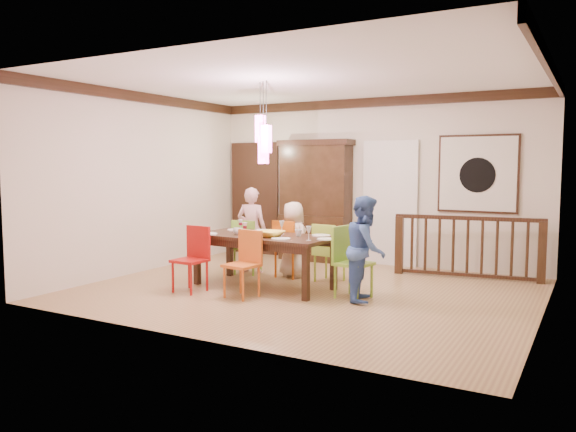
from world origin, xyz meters
The scene contains 37 objects.
floor centered at (0.00, 0.00, 0.00)m, with size 6.00×6.00×0.00m, color #916B46.
ceiling centered at (0.00, 0.00, 2.90)m, with size 6.00×6.00×0.00m, color white.
wall_back centered at (0.00, 2.50, 1.45)m, with size 6.00×6.00×0.00m, color beige.
wall_left centered at (-3.00, 0.00, 1.45)m, with size 5.00×5.00×0.00m, color beige.
wall_right centered at (3.00, 0.00, 1.45)m, with size 5.00×5.00×0.00m, color beige.
crown_molding centered at (0.00, 0.00, 2.82)m, with size 6.00×5.00×0.16m, color black, non-canonical shape.
panel_door centered at (-2.40, 2.45, 1.05)m, with size 1.04×0.07×2.24m, color black.
white_doorway centered at (0.35, 2.46, 1.05)m, with size 0.97×0.05×2.22m, color silver.
painting centered at (1.80, 2.46, 1.60)m, with size 1.25×0.06×1.25m.
pendant_cluster centered at (-0.64, -0.11, 2.11)m, with size 0.27×0.21×1.14m.
dining_table centered at (-0.64, -0.11, 0.66)m, with size 2.07×1.05×0.75m.
chair_far_left centered at (-1.38, 0.61, 0.50)m, with size 0.45×0.45×0.87m.
chair_far_mid centered at (-0.66, 0.71, 0.51)m, with size 0.44×0.44×0.89m.
chair_far_right centered at (0.02, 0.71, 0.50)m, with size 0.44×0.44×0.87m.
chair_near_left centered at (-1.37, -0.86, 0.51)m, with size 0.43×0.43×0.90m.
chair_near_mid centered at (-0.57, -0.78, 0.50)m, with size 0.45×0.45×0.88m.
chair_end_right centered at (0.74, -0.11, 0.54)m, with size 0.50×0.50×0.94m.
china_hutch centered at (-1.00, 2.30, 1.10)m, with size 1.38×0.46×2.19m.
balustrade centered at (1.77, 1.95, 0.50)m, with size 2.23×0.35×0.96m.
person_far_left centered at (-1.40, 0.76, 0.69)m, with size 0.50×0.33×1.38m, color #F6BBC4.
person_far_mid centered at (-0.61, 0.73, 0.59)m, with size 0.58×0.37×1.18m, color beige.
person_end_right centered at (0.93, -0.16, 0.68)m, with size 0.66×0.51×1.35m, color #3B5DA6.
serving_bowl centered at (-0.43, -0.24, 0.79)m, with size 0.35×0.35×0.09m, color yellow.
small_bowl centered at (-0.74, 0.02, 0.78)m, with size 0.18×0.18×0.06m, color white.
cup_left centered at (-1.01, -0.23, 0.80)m, with size 0.12×0.12×0.09m, color silver.
cup_right centered at (-0.14, 0.00, 0.80)m, with size 0.10×0.10×0.09m, color silver.
plate_far_left centered at (-1.31, 0.17, 0.76)m, with size 0.26×0.26×0.01m, color white.
plate_far_mid centered at (-0.64, 0.18, 0.76)m, with size 0.26×0.26×0.01m, color white.
plate_far_right centered at (0.12, 0.19, 0.76)m, with size 0.26×0.26×0.01m, color white.
plate_near_left centered at (-1.38, -0.42, 0.76)m, with size 0.26×0.26×0.01m, color white.
plate_near_mid centered at (-0.19, -0.39, 0.76)m, with size 0.26×0.26×0.01m, color white.
plate_end_right centered at (0.35, -0.13, 0.76)m, with size 0.26×0.26×0.01m, color white.
wine_glass_a centered at (-1.11, 0.01, 0.84)m, with size 0.08×0.08×0.19m, color #590C19, non-canonical shape.
wine_glass_b centered at (-0.48, 0.14, 0.84)m, with size 0.08×0.08×0.19m, color silver, non-canonical shape.
wine_glass_c centered at (-0.81, -0.33, 0.84)m, with size 0.08×0.08×0.19m, color #590C19, non-canonical shape.
wine_glass_d centered at (0.18, -0.31, 0.84)m, with size 0.08×0.08×0.19m, color silver, non-canonical shape.
napkin centered at (-0.66, -0.45, 0.76)m, with size 0.18×0.14×0.01m, color #D83359.
Camera 1 is at (3.50, -6.86, 1.75)m, focal length 35.00 mm.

